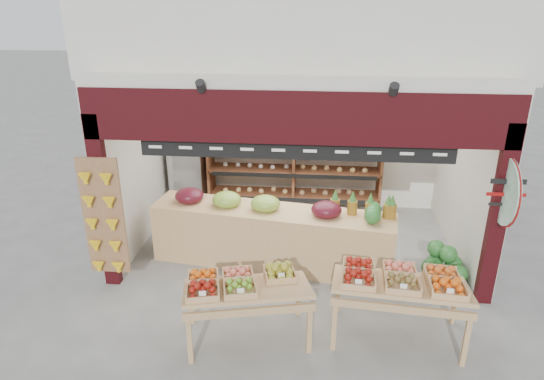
{
  "coord_description": "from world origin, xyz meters",
  "views": [
    {
      "loc": [
        0.25,
        -7.2,
        4.14
      ],
      "look_at": [
        -0.38,
        -0.2,
        1.27
      ],
      "focal_mm": 32.0,
      "sensor_mm": 36.0,
      "label": 1
    }
  ],
  "objects": [
    {
      "name": "back_shelving",
      "position": [
        -0.13,
        1.82,
        1.26
      ],
      "size": [
        3.4,
        0.56,
        2.07
      ],
      "color": "brown",
      "rests_on": "ground"
    },
    {
      "name": "shop_structure",
      "position": [
        0.0,
        1.61,
        3.92
      ],
      "size": [
        6.36,
        5.12,
        5.4
      ],
      "color": "silver",
      "rests_on": "ground"
    },
    {
      "name": "display_table_left",
      "position": [
        -0.63,
        -2.14,
        0.77
      ],
      "size": [
        1.72,
        1.19,
        1.0
      ],
      "color": "tan",
      "rests_on": "ground"
    },
    {
      "name": "cardboard_stack",
      "position": [
        -1.56,
        0.34,
        0.22
      ],
      "size": [
        1.01,
        0.84,
        0.61
      ],
      "color": "beige",
      "rests_on": "ground"
    },
    {
      "name": "display_table_right",
      "position": [
        1.38,
        -1.95,
        0.83
      ],
      "size": [
        1.74,
        1.08,
        1.05
      ],
      "color": "tan",
      "rests_on": "ground"
    },
    {
      "name": "gift_sign",
      "position": [
        2.75,
        -1.15,
        1.75
      ],
      "size": [
        0.04,
        0.93,
        0.92
      ],
      "color": "silver",
      "rests_on": "ground"
    },
    {
      "name": "mid_counter",
      "position": [
        -0.39,
        -0.28,
        0.53
      ],
      "size": [
        3.93,
        1.34,
        1.19
      ],
      "color": "tan",
      "rests_on": "ground"
    },
    {
      "name": "watermelon_pile",
      "position": [
        2.33,
        -0.42,
        0.2
      ],
      "size": [
        0.67,
        0.69,
        0.53
      ],
      "color": "#1B5221",
      "rests_on": "ground"
    },
    {
      "name": "ground",
      "position": [
        0.0,
        0.0,
        0.0
      ],
      "size": [
        60.0,
        60.0,
        0.0
      ],
      "primitive_type": "plane",
      "color": "slate",
      "rests_on": "ground"
    },
    {
      "name": "banana_board",
      "position": [
        -2.73,
        -1.17,
        1.12
      ],
      "size": [
        0.6,
        0.15,
        1.8
      ],
      "color": "#966844",
      "rests_on": "ground"
    },
    {
      "name": "refrigerator",
      "position": [
        -2.2,
        1.81,
        0.9
      ],
      "size": [
        0.82,
        0.82,
        1.8
      ],
      "primitive_type": "cube",
      "rotation": [
        0.0,
        0.0,
        -0.18
      ],
      "color": "silver",
      "rests_on": "ground"
    }
  ]
}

